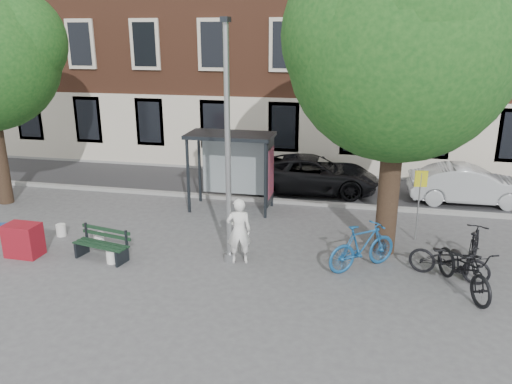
{
  "coord_description": "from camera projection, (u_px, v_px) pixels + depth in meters",
  "views": [
    {
      "loc": [
        3.17,
        -11.59,
        5.75
      ],
      "look_at": [
        0.34,
        1.75,
        1.4
      ],
      "focal_mm": 35.0,
      "sensor_mm": 36.0,
      "label": 1
    }
  ],
  "objects": [
    {
      "name": "bike_d",
      "position": [
        473.0,
        249.0,
        12.6
      ],
      "size": [
        1.1,
        1.91,
        1.11
      ],
      "primitive_type": "imported",
      "rotation": [
        0.0,
        0.0,
        2.81
      ],
      "color": "black",
      "rests_on": "ground"
    },
    {
      "name": "blue_crate",
      "position": [
        0.0,
        228.0,
        15.16
      ],
      "size": [
        0.64,
        0.54,
        0.2
      ],
      "primitive_type": "cube",
      "rotation": [
        0.0,
        0.0,
        0.28
      ],
      "color": "navy",
      "rests_on": "ground"
    },
    {
      "name": "bucket_c",
      "position": [
        61.0,
        230.0,
        14.78
      ],
      "size": [
        0.29,
        0.29,
        0.36
      ],
      "primitive_type": "cylinder",
      "rotation": [
        0.0,
        0.0,
        0.04
      ],
      "color": "white",
      "rests_on": "ground"
    },
    {
      "name": "curb_near",
      "position": [
        266.0,
        200.0,
        17.82
      ],
      "size": [
        40.0,
        0.25,
        0.12
      ],
      "primitive_type": "cube",
      "color": "gray",
      "rests_on": "ground"
    },
    {
      "name": "road",
      "position": [
        275.0,
        186.0,
        19.7
      ],
      "size": [
        40.0,
        4.0,
        0.01
      ],
      "primitive_type": "cube",
      "color": "#28282B",
      "rests_on": "ground"
    },
    {
      "name": "bucket_a",
      "position": [
        99.0,
        239.0,
        14.15
      ],
      "size": [
        0.31,
        0.31,
        0.36
      ],
      "primitive_type": "cylinder",
      "rotation": [
        0.0,
        0.0,
        -0.12
      ],
      "color": "white",
      "rests_on": "ground"
    },
    {
      "name": "bus_shelter",
      "position": [
        243.0,
        154.0,
        16.54
      ],
      "size": [
        2.85,
        1.45,
        2.62
      ],
      "color": "#1E2328",
      "rests_on": "ground"
    },
    {
      "name": "bike_a",
      "position": [
        449.0,
        259.0,
        12.12
      ],
      "size": [
        2.02,
        1.23,
        1.0
      ],
      "primitive_type": "imported",
      "rotation": [
        0.0,
        0.0,
        1.25
      ],
      "color": "black",
      "rests_on": "ground"
    },
    {
      "name": "red_stand",
      "position": [
        23.0,
        240.0,
        13.39
      ],
      "size": [
        0.92,
        0.62,
        0.9
      ],
      "primitive_type": "cube",
      "rotation": [
        0.0,
        0.0,
        -0.03
      ],
      "color": "maroon",
      "rests_on": "ground"
    },
    {
      "name": "bike_b",
      "position": [
        362.0,
        246.0,
        12.59
      ],
      "size": [
        1.94,
        1.73,
        1.22
      ],
      "primitive_type": "imported",
      "rotation": [
        0.0,
        0.0,
        2.25
      ],
      "color": "#184F86",
      "rests_on": "ground"
    },
    {
      "name": "car_dark",
      "position": [
        312.0,
        174.0,
        18.81
      ],
      "size": [
        5.06,
        2.57,
        1.37
      ],
      "primitive_type": "imported",
      "rotation": [
        0.0,
        0.0,
        1.63
      ],
      "color": "black",
      "rests_on": "ground"
    },
    {
      "name": "tree_right",
      "position": [
        402.0,
        39.0,
        11.96
      ],
      "size": [
        5.76,
        5.6,
        8.2
      ],
      "color": "black",
      "rests_on": "ground"
    },
    {
      "name": "notice_sign",
      "position": [
        420.0,
        189.0,
        14.1
      ],
      "size": [
        0.36,
        0.08,
        2.08
      ],
      "rotation": [
        0.0,
        0.0,
        0.14
      ],
      "color": "#9EA0A3",
      "rests_on": "ground"
    },
    {
      "name": "bench",
      "position": [
        102.0,
        246.0,
        13.23
      ],
      "size": [
        1.63,
        0.82,
        0.81
      ],
      "rotation": [
        0.0,
        0.0,
        -0.21
      ],
      "color": "#1E2328",
      "rests_on": "ground"
    },
    {
      "name": "bucket_b",
      "position": [
        112.0,
        256.0,
        13.04
      ],
      "size": [
        0.35,
        0.35,
        0.36
      ],
      "primitive_type": "cylinder",
      "rotation": [
        0.0,
        0.0,
        0.32
      ],
      "color": "white",
      "rests_on": "ground"
    },
    {
      "name": "painter",
      "position": [
        239.0,
        231.0,
        12.86
      ],
      "size": [
        0.73,
        0.58,
        1.76
      ],
      "primitive_type": "imported",
      "rotation": [
        0.0,
        0.0,
        3.41
      ],
      "color": "white",
      "rests_on": "ground"
    },
    {
      "name": "curb_far",
      "position": [
        283.0,
        171.0,
        21.54
      ],
      "size": [
        40.0,
        0.25,
        0.12
      ],
      "primitive_type": "cube",
      "color": "gray",
      "rests_on": "ground"
    },
    {
      "name": "ground",
      "position": [
        230.0,
        261.0,
        13.17
      ],
      "size": [
        90.0,
        90.0,
        0.0
      ],
      "primitive_type": "plane",
      "color": "#4C4C4F",
      "rests_on": "ground"
    },
    {
      "name": "car_silver",
      "position": [
        469.0,
        185.0,
        17.51
      ],
      "size": [
        4.11,
        1.53,
        1.34
      ],
      "primitive_type": "imported",
      "rotation": [
        0.0,
        0.0,
        1.6
      ],
      "color": "#B4B8BC",
      "rests_on": "ground"
    },
    {
      "name": "lamppost",
      "position": [
        228.0,
        159.0,
        12.33
      ],
      "size": [
        0.28,
        0.35,
        6.11
      ],
      "color": "#9EA0A3",
      "rests_on": "ground"
    },
    {
      "name": "bike_c",
      "position": [
        464.0,
        268.0,
        11.5
      ],
      "size": [
        1.52,
        2.36,
        1.17
      ],
      "primitive_type": "imported",
      "rotation": [
        0.0,
        0.0,
        0.36
      ],
      "color": "black",
      "rests_on": "ground"
    },
    {
      "name": "building_row",
      "position": [
        299.0,
        5.0,
        23.16
      ],
      "size": [
        30.0,
        8.0,
        14.0
      ],
      "primitive_type": "cube",
      "color": "brown",
      "rests_on": "ground"
    }
  ]
}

